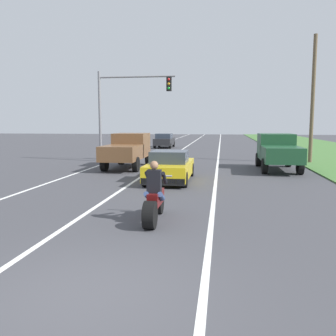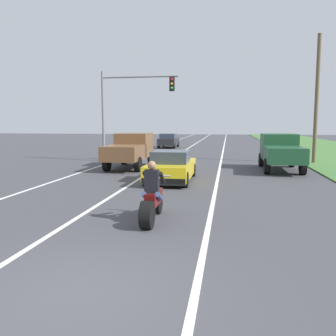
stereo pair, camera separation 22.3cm
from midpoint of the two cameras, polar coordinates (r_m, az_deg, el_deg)
ground_plane at (r=5.99m, az=-13.32°, el=-18.74°), size 160.00×160.00×0.00m
lane_stripe_left_solid at (r=26.20m, az=-7.43°, el=1.31°), size 0.14×120.00×0.01m
lane_stripe_right_solid at (r=25.10m, az=8.52°, el=1.04°), size 0.14×120.00×0.01m
lane_stripe_centre_dashed at (r=25.40m, az=0.37°, el=1.19°), size 0.14×120.00×0.01m
motorcycle_with_rider at (r=9.55m, az=-1.85°, el=-5.02°), size 0.70×2.21×1.62m
sports_car_yellow at (r=16.32m, az=0.90°, el=0.14°), size 1.84×4.30×1.37m
pickup_truck_left_lane_brown at (r=21.24m, az=-5.64°, el=3.00°), size 2.02×4.80×1.98m
pickup_truck_right_shoulder_dark_green at (r=20.93m, az=17.48°, el=2.65°), size 2.02×4.80×1.98m
traffic_light_mast_near at (r=24.84m, az=-6.25°, el=10.33°), size 5.19×0.34×6.00m
utility_pole_roadside at (r=25.39m, az=22.40°, el=9.83°), size 0.24×0.24×8.12m
distant_car_far_ahead at (r=38.61m, az=0.25°, el=4.33°), size 1.80×4.00×1.50m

